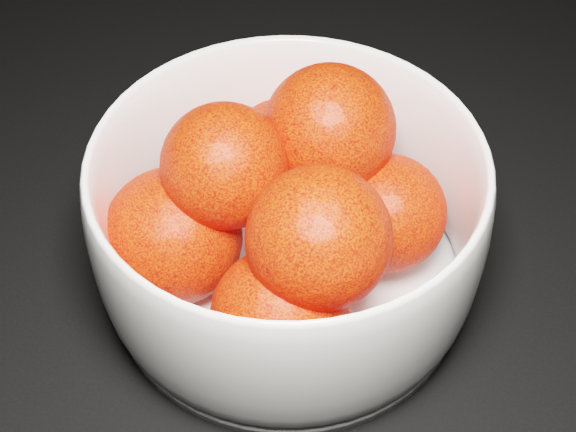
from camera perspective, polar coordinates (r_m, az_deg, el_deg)
The scene contains 2 objects.
bowl at distance 0.47m, azimuth 0.00°, elevation -0.46°, with size 0.23×0.23×0.11m.
orange_pile at distance 0.46m, azimuth -0.46°, elevation 0.67°, with size 0.17×0.18×0.13m.
Camera 1 is at (0.01, -0.01, 0.41)m, focal length 50.00 mm.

